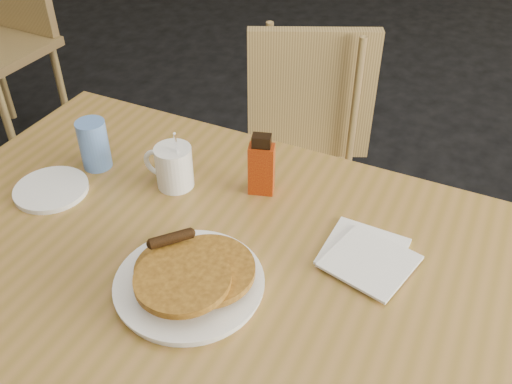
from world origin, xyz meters
TOP-DOWN VIEW (x-y plane):
  - main_table at (-0.06, -0.06)m, footprint 1.39×0.99m
  - chair_main_far at (-0.09, 0.68)m, footprint 0.52×0.54m
  - pancake_plate at (-0.03, -0.16)m, footprint 0.28×0.28m
  - coffee_mug at (-0.21, 0.11)m, footprint 0.12×0.08m
  - syrup_bottle at (-0.02, 0.16)m, footprint 0.06×0.05m
  - napkin_stack at (0.25, 0.04)m, footprint 0.20×0.21m
  - blue_tumbler at (-0.42, 0.11)m, footprint 0.09×0.09m
  - side_saucer at (-0.46, -0.02)m, footprint 0.22×0.22m

SIDE VIEW (x-z plane):
  - chair_main_far at x=-0.09m, z-range 0.09..0.98m
  - main_table at x=-0.06m, z-range 0.34..1.09m
  - napkin_stack at x=0.25m, z-range 0.75..0.76m
  - side_saucer at x=-0.46m, z-range 0.75..0.76m
  - pancake_plate at x=-0.03m, z-range 0.73..0.82m
  - coffee_mug at x=-0.21m, z-range 0.72..0.88m
  - blue_tumbler at x=-0.42m, z-range 0.75..0.87m
  - syrup_bottle at x=-0.02m, z-range 0.74..0.89m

